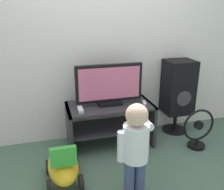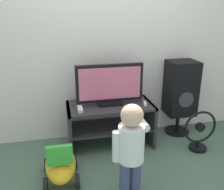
# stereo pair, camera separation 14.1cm
# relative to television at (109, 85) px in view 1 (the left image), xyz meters

# --- Properties ---
(ground_plane) EXTENTS (16.00, 16.00, 0.00)m
(ground_plane) POSITION_rel_television_xyz_m (0.00, -0.28, -0.79)
(ground_plane) COLOR #4C6B56
(wall_back) EXTENTS (10.00, 0.06, 2.60)m
(wall_back) POSITION_rel_television_xyz_m (0.00, 0.31, 0.51)
(wall_back) COLOR silver
(wall_back) RESTS_ON ground_plane
(tv_stand) EXTENTS (1.05, 0.52, 0.55)m
(tv_stand) POSITION_rel_television_xyz_m (0.00, -0.02, -0.43)
(tv_stand) COLOR #2D2D33
(tv_stand) RESTS_ON ground_plane
(television) EXTENTS (0.82, 0.20, 0.50)m
(television) POSITION_rel_television_xyz_m (0.00, 0.00, 0.00)
(television) COLOR black
(television) RESTS_ON tv_stand
(game_console) EXTENTS (0.05, 0.16, 0.04)m
(game_console) POSITION_rel_television_xyz_m (-0.38, -0.14, -0.22)
(game_console) COLOR white
(game_console) RESTS_ON tv_stand
(remote_primary) EXTENTS (0.07, 0.13, 0.03)m
(remote_primary) POSITION_rel_television_xyz_m (0.42, -0.11, -0.23)
(remote_primary) COLOR white
(remote_primary) RESTS_ON tv_stand
(child) EXTENTS (0.35, 0.51, 0.91)m
(child) POSITION_rel_television_xyz_m (-0.01, -0.95, -0.25)
(child) COLOR #3F4C72
(child) RESTS_ON ground_plane
(speaker_tower) EXTENTS (0.38, 0.34, 1.02)m
(speaker_tower) POSITION_rel_television_xyz_m (0.99, 0.10, -0.16)
(speaker_tower) COLOR black
(speaker_tower) RESTS_ON ground_plane
(floor_fan) EXTENTS (0.42, 0.22, 0.51)m
(floor_fan) POSITION_rel_television_xyz_m (1.04, -0.38, -0.56)
(floor_fan) COLOR black
(floor_fan) RESTS_ON ground_plane
(ride_on_toy) EXTENTS (0.34, 0.61, 0.48)m
(ride_on_toy) POSITION_rel_television_xyz_m (-0.64, -0.61, -0.61)
(ride_on_toy) COLOR gold
(ride_on_toy) RESTS_ON ground_plane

